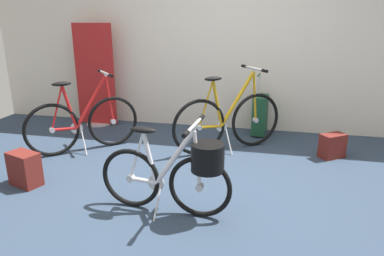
{
  "coord_description": "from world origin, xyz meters",
  "views": [
    {
      "loc": [
        0.63,
        -2.96,
        1.55
      ],
      "look_at": [
        -0.07,
        0.17,
        0.55
      ],
      "focal_mm": 33.17,
      "sensor_mm": 36.0,
      "label": 1
    }
  ],
  "objects": [
    {
      "name": "handbag_on_floor",
      "position": [
        -1.61,
        -0.25,
        0.16
      ],
      "size": [
        0.35,
        0.28,
        0.33
      ],
      "color": "maroon",
      "rests_on": "ground_plane"
    },
    {
      "name": "backpack_on_floor",
      "position": [
        1.37,
        1.13,
        0.14
      ],
      "size": [
        0.32,
        0.3,
        0.28
      ],
      "color": "maroon",
      "rests_on": "ground_plane"
    },
    {
      "name": "ground_plane",
      "position": [
        0.0,
        0.0,
        0.0
      ],
      "size": [
        7.11,
        7.11,
        0.0
      ],
      "primitive_type": "plane",
      "color": "#2D3D51"
    },
    {
      "name": "floor_banner_stand",
      "position": [
        -1.88,
        1.78,
        0.65
      ],
      "size": [
        0.6,
        0.36,
        1.48
      ],
      "color": "#B7B7BC",
      "rests_on": "ground_plane"
    },
    {
      "name": "display_bike_right",
      "position": [
        0.17,
        1.11,
        0.38
      ],
      "size": [
        1.19,
        0.87,
        1.0
      ],
      "color": "black",
      "rests_on": "ground_plane"
    },
    {
      "name": "back_wall",
      "position": [
        0.0,
        2.09,
        1.58
      ],
      "size": [
        7.11,
        0.1,
        3.16
      ],
      "primitive_type": "cube",
      "color": "silver",
      "rests_on": "ground_plane"
    },
    {
      "name": "display_bike_left",
      "position": [
        -1.52,
        0.72,
        0.36
      ],
      "size": [
        1.02,
        0.94,
        0.94
      ],
      "color": "black",
      "rests_on": "ground_plane"
    },
    {
      "name": "folding_bike_foreground",
      "position": [
        -0.04,
        -0.44,
        0.38
      ],
      "size": [
        1.12,
        0.53,
        0.79
      ],
      "color": "black",
      "rests_on": "ground_plane"
    },
    {
      "name": "rolling_suitcase",
      "position": [
        0.52,
        1.81,
        0.28
      ],
      "size": [
        0.21,
        0.37,
        0.83
      ],
      "color": "#19472D",
      "rests_on": "ground_plane"
    }
  ]
}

